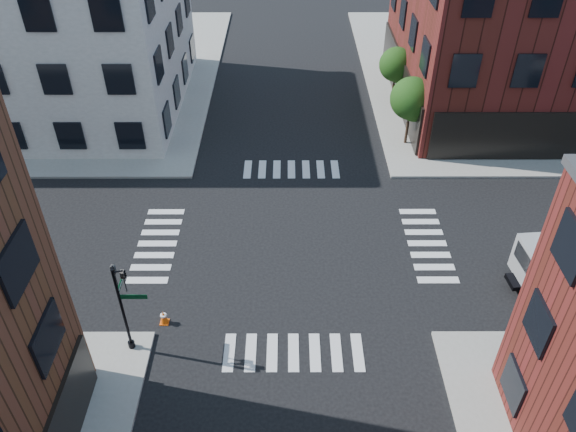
# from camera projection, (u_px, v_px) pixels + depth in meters

# --- Properties ---
(ground) EXTENTS (120.00, 120.00, 0.00)m
(ground) POSITION_uv_depth(u_px,v_px,m) (292.00, 244.00, 29.07)
(ground) COLOR black
(ground) RESTS_ON ground
(sidewalk_ne) EXTENTS (30.00, 30.00, 0.15)m
(sidewalk_ne) POSITION_uv_depth(u_px,v_px,m) (548.00, 74.00, 45.60)
(sidewalk_ne) COLOR gray
(sidewalk_ne) RESTS_ON ground
(sidewalk_nw) EXTENTS (30.00, 30.00, 0.15)m
(sidewalk_nw) POSITION_uv_depth(u_px,v_px,m) (32.00, 74.00, 45.55)
(sidewalk_nw) COLOR gray
(sidewalk_nw) RESTS_ON ground
(building_nw) EXTENTS (22.00, 16.00, 11.00)m
(building_nw) POSITION_uv_depth(u_px,v_px,m) (13.00, 30.00, 38.27)
(building_nw) COLOR beige
(building_nw) RESTS_ON ground
(tree_near) EXTENTS (2.69, 2.69, 4.49)m
(tree_near) POSITION_uv_depth(u_px,v_px,m) (412.00, 101.00, 34.99)
(tree_near) COLOR black
(tree_near) RESTS_ON ground
(tree_far) EXTENTS (2.43, 2.43, 4.07)m
(tree_far) POSITION_uv_depth(u_px,v_px,m) (397.00, 66.00, 39.90)
(tree_far) COLOR black
(tree_far) RESTS_ON ground
(signal_pole) EXTENTS (1.29, 1.24, 4.60)m
(signal_pole) POSITION_uv_depth(u_px,v_px,m) (123.00, 300.00, 22.04)
(signal_pole) COLOR black
(signal_pole) RESTS_ON ground
(traffic_cone) EXTENTS (0.40, 0.40, 0.72)m
(traffic_cone) POSITION_uv_depth(u_px,v_px,m) (164.00, 317.00, 24.64)
(traffic_cone) COLOR #EF570A
(traffic_cone) RESTS_ON ground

